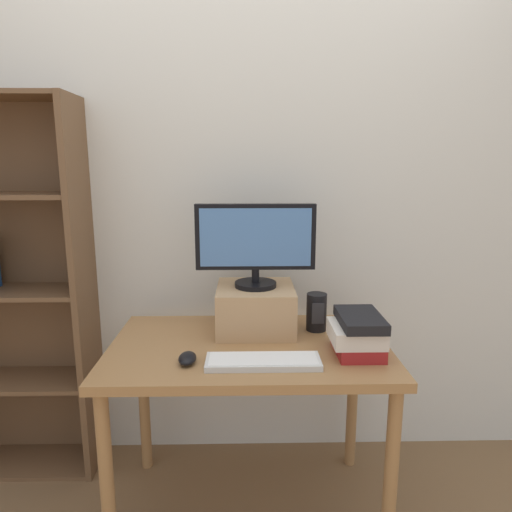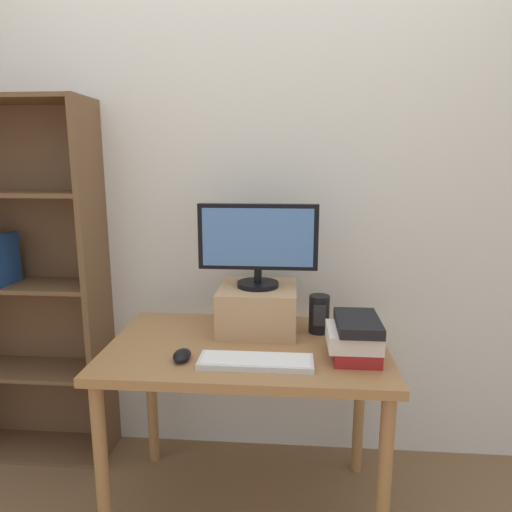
{
  "view_description": "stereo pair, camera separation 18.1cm",
  "coord_description": "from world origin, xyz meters",
  "px_view_note": "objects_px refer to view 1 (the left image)",
  "views": [
    {
      "loc": [
        -0.01,
        -1.71,
        1.46
      ],
      "look_at": [
        0.03,
        0.07,
        1.1
      ],
      "focal_mm": 32.0,
      "sensor_mm": 36.0,
      "label": 1
    },
    {
      "loc": [
        0.17,
        -1.7,
        1.46
      ],
      "look_at": [
        0.03,
        0.07,
        1.1
      ],
      "focal_mm": 32.0,
      "sensor_mm": 36.0,
      "label": 2
    }
  ],
  "objects_px": {
    "desk": "(249,366)",
    "keyboard": "(263,361)",
    "bookshelf_unit": "(3,289)",
    "desk_speaker": "(316,312)",
    "riser_box": "(255,308)",
    "book_stack": "(358,334)",
    "computer_monitor": "(255,242)",
    "computer_mouse": "(187,358)"
  },
  "relations": [
    {
      "from": "bookshelf_unit",
      "to": "computer_monitor",
      "type": "height_order",
      "value": "bookshelf_unit"
    },
    {
      "from": "riser_box",
      "to": "desk_speaker",
      "type": "relative_size",
      "value": 2.03
    },
    {
      "from": "computer_mouse",
      "to": "desk",
      "type": "bearing_deg",
      "value": 37.66
    },
    {
      "from": "desk",
      "to": "desk_speaker",
      "type": "bearing_deg",
      "value": 27.3
    },
    {
      "from": "desk",
      "to": "bookshelf_unit",
      "type": "bearing_deg",
      "value": 162.81
    },
    {
      "from": "bookshelf_unit",
      "to": "desk_speaker",
      "type": "relative_size",
      "value": 10.87
    },
    {
      "from": "keyboard",
      "to": "riser_box",
      "type": "bearing_deg",
      "value": 93.2
    },
    {
      "from": "keyboard",
      "to": "book_stack",
      "type": "height_order",
      "value": "book_stack"
    },
    {
      "from": "computer_mouse",
      "to": "desk_speaker",
      "type": "xyz_separation_m",
      "value": [
        0.51,
        0.32,
        0.06
      ]
    },
    {
      "from": "riser_box",
      "to": "book_stack",
      "type": "distance_m",
      "value": 0.46
    },
    {
      "from": "computer_monitor",
      "to": "book_stack",
      "type": "height_order",
      "value": "computer_monitor"
    },
    {
      "from": "riser_box",
      "to": "book_stack",
      "type": "height_order",
      "value": "riser_box"
    },
    {
      "from": "computer_monitor",
      "to": "book_stack",
      "type": "xyz_separation_m",
      "value": [
        0.38,
        -0.26,
        -0.31
      ]
    },
    {
      "from": "riser_box",
      "to": "book_stack",
      "type": "relative_size",
      "value": 1.3
    },
    {
      "from": "bookshelf_unit",
      "to": "desk",
      "type": "bearing_deg",
      "value": -17.19
    },
    {
      "from": "keyboard",
      "to": "computer_monitor",
      "type": "bearing_deg",
      "value": 93.21
    },
    {
      "from": "riser_box",
      "to": "computer_monitor",
      "type": "distance_m",
      "value": 0.29
    },
    {
      "from": "desk",
      "to": "keyboard",
      "type": "relative_size",
      "value": 2.68
    },
    {
      "from": "riser_box",
      "to": "keyboard",
      "type": "bearing_deg",
      "value": -86.8
    },
    {
      "from": "keyboard",
      "to": "desk_speaker",
      "type": "relative_size",
      "value": 2.55
    },
    {
      "from": "desk",
      "to": "keyboard",
      "type": "height_order",
      "value": "keyboard"
    },
    {
      "from": "book_stack",
      "to": "desk_speaker",
      "type": "xyz_separation_m",
      "value": [
        -0.12,
        0.25,
        0.0
      ]
    },
    {
      "from": "computer_mouse",
      "to": "bookshelf_unit",
      "type": "bearing_deg",
      "value": 150.21
    },
    {
      "from": "computer_monitor",
      "to": "keyboard",
      "type": "height_order",
      "value": "computer_monitor"
    },
    {
      "from": "bookshelf_unit",
      "to": "keyboard",
      "type": "bearing_deg",
      "value": -24.56
    },
    {
      "from": "bookshelf_unit",
      "to": "computer_monitor",
      "type": "distance_m",
      "value": 1.2
    },
    {
      "from": "bookshelf_unit",
      "to": "computer_mouse",
      "type": "bearing_deg",
      "value": -29.79
    },
    {
      "from": "computer_mouse",
      "to": "book_stack",
      "type": "relative_size",
      "value": 0.41
    },
    {
      "from": "computer_monitor",
      "to": "book_stack",
      "type": "relative_size",
      "value": 1.99
    },
    {
      "from": "desk",
      "to": "computer_monitor",
      "type": "bearing_deg",
      "value": 79.63
    },
    {
      "from": "riser_box",
      "to": "keyboard",
      "type": "xyz_separation_m",
      "value": [
        0.02,
        -0.36,
        -0.08
      ]
    },
    {
      "from": "bookshelf_unit",
      "to": "computer_mouse",
      "type": "distance_m",
      "value": 1.06
    },
    {
      "from": "riser_box",
      "to": "computer_monitor",
      "type": "xyz_separation_m",
      "value": [
        -0.0,
        -0.0,
        0.29
      ]
    },
    {
      "from": "bookshelf_unit",
      "to": "book_stack",
      "type": "bearing_deg",
      "value": -16.22
    },
    {
      "from": "riser_box",
      "to": "computer_mouse",
      "type": "relative_size",
      "value": 3.14
    },
    {
      "from": "desk",
      "to": "bookshelf_unit",
      "type": "distance_m",
      "value": 1.21
    },
    {
      "from": "computer_monitor",
      "to": "desk_speaker",
      "type": "distance_m",
      "value": 0.4
    },
    {
      "from": "desk",
      "to": "keyboard",
      "type": "distance_m",
      "value": 0.22
    },
    {
      "from": "desk_speaker",
      "to": "riser_box",
      "type": "bearing_deg",
      "value": 176.68
    },
    {
      "from": "desk_speaker",
      "to": "desk",
      "type": "bearing_deg",
      "value": -152.7
    },
    {
      "from": "riser_box",
      "to": "keyboard",
      "type": "relative_size",
      "value": 0.8
    },
    {
      "from": "desk_speaker",
      "to": "keyboard",
      "type": "bearing_deg",
      "value": -125.31
    }
  ]
}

